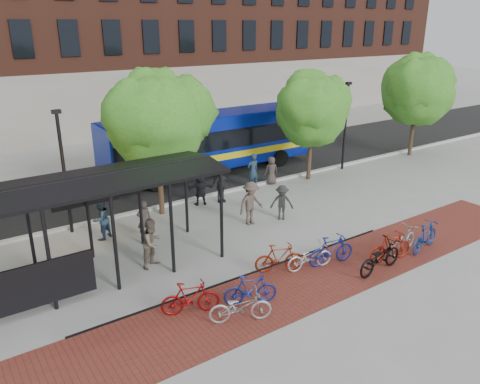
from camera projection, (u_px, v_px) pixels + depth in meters
ground at (257, 222)px, 20.54m from camera, size 160.00×160.00×0.00m
asphalt_street at (174, 176)px, 26.75m from camera, size 160.00×8.00×0.01m
curb at (210, 195)px, 23.62m from camera, size 160.00×0.25×0.12m
brick_strip at (298, 285)px, 15.60m from camera, size 24.00×3.00×0.01m
bike_rack_rail at (251, 285)px, 15.60m from camera, size 12.00×0.05×0.95m
building_brick at (178, 3)px, 42.64m from camera, size 55.00×14.00×20.00m
bus_shelter at (61, 198)px, 14.83m from camera, size 10.60×3.07×3.60m
tree_b at (158, 117)px, 20.08m from camera, size 5.15×4.20×6.47m
tree_c at (313, 106)px, 25.00m from camera, size 4.66×3.80×5.92m
tree_d at (418, 86)px, 29.65m from camera, size 5.39×4.40×6.55m
lamp_post_left at (64, 169)px, 18.68m from camera, size 0.35×0.20×5.12m
lamp_post_right at (345, 124)px, 27.19m from camera, size 0.35×0.20×5.12m
bus at (211, 139)px, 26.89m from camera, size 12.74×3.13×3.43m
bike_1 at (190, 298)px, 13.91m from camera, size 1.83×1.12×1.07m
bike_2 at (240, 307)px, 13.56m from camera, size 1.96×1.35×0.98m
bike_3 at (250, 289)px, 14.40m from camera, size 1.74×1.08×1.02m
bike_5 at (279, 258)px, 16.30m from camera, size 1.80×1.17×1.05m
bike_6 at (310, 257)px, 16.51m from camera, size 1.86×0.95×0.93m
bike_7 at (331, 250)px, 16.80m from camera, size 1.92×0.85×1.12m
bike_8 at (380, 257)px, 16.28m from camera, size 2.20×0.90×1.13m
bike_9 at (391, 247)px, 17.04m from camera, size 1.90×0.83×1.11m
bike_10 at (402, 240)px, 17.68m from camera, size 1.98×0.99×0.99m
bike_11 at (425, 236)px, 17.85m from camera, size 1.98×0.88×1.15m
pedestrian_1 at (144, 220)px, 18.75m from camera, size 0.63×0.46×1.62m
pedestrian_2 at (101, 219)px, 18.68m from camera, size 1.05×0.98×1.73m
pedestrian_3 at (251, 203)px, 20.04m from camera, size 1.32×0.84×1.93m
pedestrian_4 at (221, 186)px, 22.65m from camera, size 1.01×0.52×1.66m
pedestrian_5 at (200, 189)px, 22.30m from camera, size 1.55×0.88×1.59m
pedestrian_6 at (271, 170)px, 25.22m from camera, size 0.85×0.66×1.53m
pedestrian_7 at (253, 171)px, 24.50m from camera, size 0.70×0.47×1.89m
pedestrian_8 at (153, 243)px, 16.55m from camera, size 1.09×0.99×1.82m
pedestrian_9 at (282, 203)px, 20.60m from camera, size 1.17×1.11×1.59m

